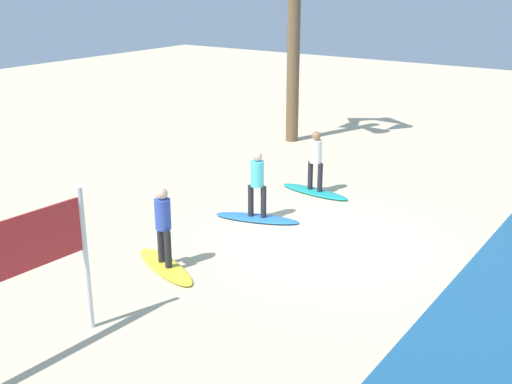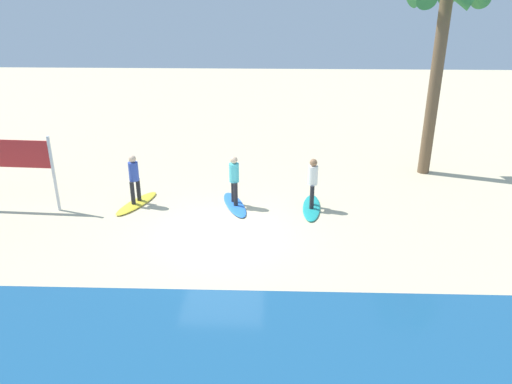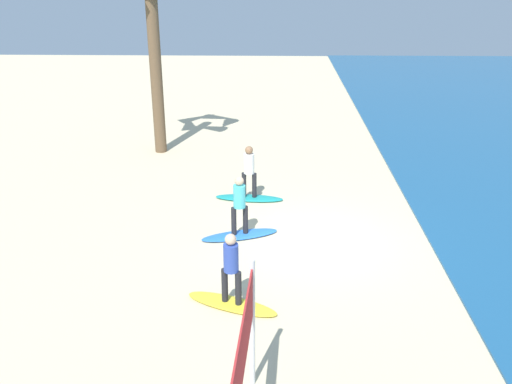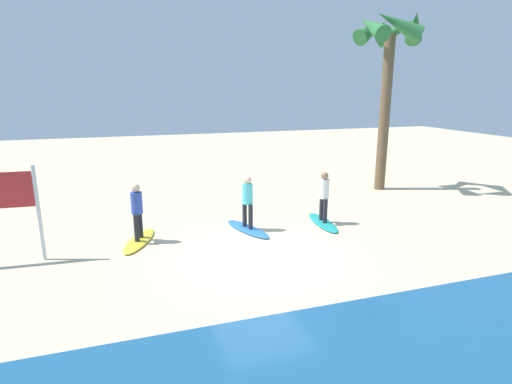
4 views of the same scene
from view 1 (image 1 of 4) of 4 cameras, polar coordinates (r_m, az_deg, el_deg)
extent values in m
plane|color=beige|center=(14.39, 6.20, -4.44)|extent=(60.00, 60.00, 0.00)
ellipsoid|color=teal|center=(17.48, 5.26, 0.04)|extent=(0.75, 2.14, 0.09)
cylinder|color=#232328|center=(17.26, 5.74, 1.29)|extent=(0.14, 0.14, 0.78)
cylinder|color=#232328|center=(17.43, 4.87, 1.50)|extent=(0.14, 0.14, 0.78)
cylinder|color=white|center=(17.15, 5.37, 3.63)|extent=(0.32, 0.32, 0.62)
sphere|color=#9E704C|center=(17.04, 5.42, 5.02)|extent=(0.24, 0.24, 0.24)
ellipsoid|color=blue|center=(15.53, 0.10, -2.35)|extent=(1.18, 2.17, 0.09)
cylinder|color=#232328|center=(15.34, 0.67, -0.89)|extent=(0.14, 0.14, 0.78)
cylinder|color=#232328|center=(15.42, -0.47, -0.78)|extent=(0.14, 0.14, 0.78)
cylinder|color=#4CC6D1|center=(15.16, 0.10, 1.65)|extent=(0.32, 0.32, 0.62)
sphere|color=beige|center=(15.04, 0.10, 3.22)|extent=(0.24, 0.24, 0.24)
ellipsoid|color=yellow|center=(13.19, -8.09, -6.58)|extent=(1.30, 2.16, 0.09)
cylinder|color=#232328|center=(12.88, -7.87, -5.09)|extent=(0.14, 0.14, 0.78)
cylinder|color=#232328|center=(13.14, -8.48, -4.61)|extent=(0.14, 0.14, 0.78)
cylinder|color=#334CAD|center=(12.74, -8.33, -1.96)|extent=(0.32, 0.32, 0.62)
sphere|color=beige|center=(12.60, -8.42, -0.14)|extent=(0.24, 0.24, 0.24)
cylinder|color=silver|center=(10.85, -14.96, -5.87)|extent=(0.10, 0.10, 2.50)
cylinder|color=brown|center=(22.45, 3.36, 12.61)|extent=(0.44, 0.44, 6.44)
camera|label=2|loc=(14.90, 65.49, 13.14)|focal=35.34mm
camera|label=3|loc=(7.76, -73.01, 16.15)|focal=40.03mm
camera|label=4|loc=(9.12, 57.17, 1.81)|focal=29.19mm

